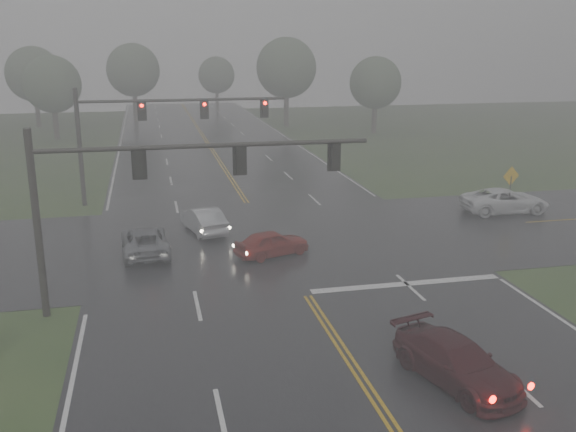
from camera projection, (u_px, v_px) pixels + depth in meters
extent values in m
cube|color=black|center=(278.00, 251.00, 31.96)|extent=(18.00, 160.00, 0.02)
cube|color=black|center=(271.00, 240.00, 33.84)|extent=(120.00, 14.00, 0.02)
cube|color=silver|center=(406.00, 284.00, 27.62)|extent=(8.50, 0.50, 0.01)
imported|color=black|center=(455.00, 382.00, 19.70)|extent=(3.08, 4.98, 1.35)
imported|color=maroon|center=(272.00, 256.00, 31.31)|extent=(3.98, 2.62, 1.26)
imported|color=#B1B5BA|center=(204.00, 232.00, 35.15)|extent=(2.40, 4.45, 1.39)
imported|color=slate|center=(146.00, 254.00, 31.57)|extent=(2.45, 4.83, 1.31)
imported|color=silver|center=(504.00, 212.00, 39.21)|extent=(5.34, 2.60, 1.46)
cylinder|color=black|center=(37.00, 226.00, 23.54)|extent=(0.28, 0.28, 7.16)
cylinder|color=black|center=(29.00, 150.00, 22.80)|extent=(0.18, 0.18, 0.80)
cylinder|color=black|center=(207.00, 146.00, 24.13)|extent=(12.62, 0.18, 0.18)
cube|color=black|center=(139.00, 164.00, 23.76)|extent=(0.34, 0.28, 1.04)
cube|color=black|center=(139.00, 163.00, 23.91)|extent=(0.55, 0.03, 1.24)
cube|color=black|center=(240.00, 160.00, 24.55)|extent=(0.34, 0.28, 1.04)
cube|color=black|center=(240.00, 159.00, 24.70)|extent=(0.55, 0.03, 1.24)
cube|color=black|center=(335.00, 156.00, 25.34)|extent=(0.34, 0.28, 1.04)
cube|color=black|center=(334.00, 156.00, 25.49)|extent=(0.55, 0.03, 1.24)
cylinder|color=black|center=(80.00, 148.00, 39.95)|extent=(0.29, 0.29, 7.40)
cylinder|color=black|center=(76.00, 101.00, 39.19)|extent=(0.18, 0.18, 0.82)
cylinder|color=black|center=(184.00, 100.00, 40.57)|extent=(13.06, 0.18, 0.18)
cube|color=black|center=(142.00, 111.00, 40.19)|extent=(0.35, 0.29, 1.08)
cube|color=black|center=(142.00, 111.00, 40.34)|extent=(0.56, 0.03, 1.28)
cylinder|color=#FF0C05|center=(142.00, 106.00, 39.94)|extent=(0.23, 0.06, 0.23)
cube|color=black|center=(205.00, 109.00, 41.00)|extent=(0.35, 0.29, 1.08)
cube|color=black|center=(204.00, 109.00, 41.16)|extent=(0.56, 0.03, 1.28)
cylinder|color=#FF0C05|center=(205.00, 104.00, 40.76)|extent=(0.23, 0.06, 0.23)
cube|color=black|center=(265.00, 108.00, 41.82)|extent=(0.35, 0.29, 1.08)
cube|color=black|center=(264.00, 108.00, 41.97)|extent=(0.56, 0.03, 1.28)
cylinder|color=#FF0C05|center=(265.00, 103.00, 41.58)|extent=(0.23, 0.06, 0.23)
cylinder|color=black|center=(510.00, 194.00, 38.96)|extent=(0.08, 0.08, 2.26)
cube|color=#E6AC0D|center=(511.00, 176.00, 38.70)|extent=(1.17, 0.26, 1.19)
cylinder|color=#352C22|center=(56.00, 123.00, 68.16)|extent=(0.55, 0.55, 3.36)
sphere|color=#3F5237|center=(52.00, 84.00, 67.08)|extent=(5.97, 5.97, 5.97)
cylinder|color=#352C22|center=(286.00, 109.00, 78.47)|extent=(0.59, 0.59, 4.08)
sphere|color=#3F5237|center=(286.00, 68.00, 77.16)|extent=(7.25, 7.25, 7.25)
cylinder|color=#352C22|center=(135.00, 107.00, 83.47)|extent=(0.58, 0.58, 3.80)
sphere|color=#3F5237|center=(133.00, 70.00, 82.24)|extent=(6.76, 6.76, 6.76)
cylinder|color=#352C22|center=(374.00, 118.00, 72.80)|extent=(0.58, 0.58, 3.27)
sphere|color=#3F5237|center=(375.00, 83.00, 71.75)|extent=(5.82, 5.82, 5.82)
cylinder|color=#352C22|center=(38.00, 112.00, 77.86)|extent=(0.56, 0.56, 3.68)
sphere|color=#3F5237|center=(34.00, 74.00, 76.67)|extent=(6.55, 6.55, 6.55)
cylinder|color=#352C22|center=(217.00, 100.00, 96.31)|extent=(0.51, 0.51, 3.05)
sphere|color=#3F5237|center=(216.00, 75.00, 95.33)|extent=(5.42, 5.42, 5.42)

